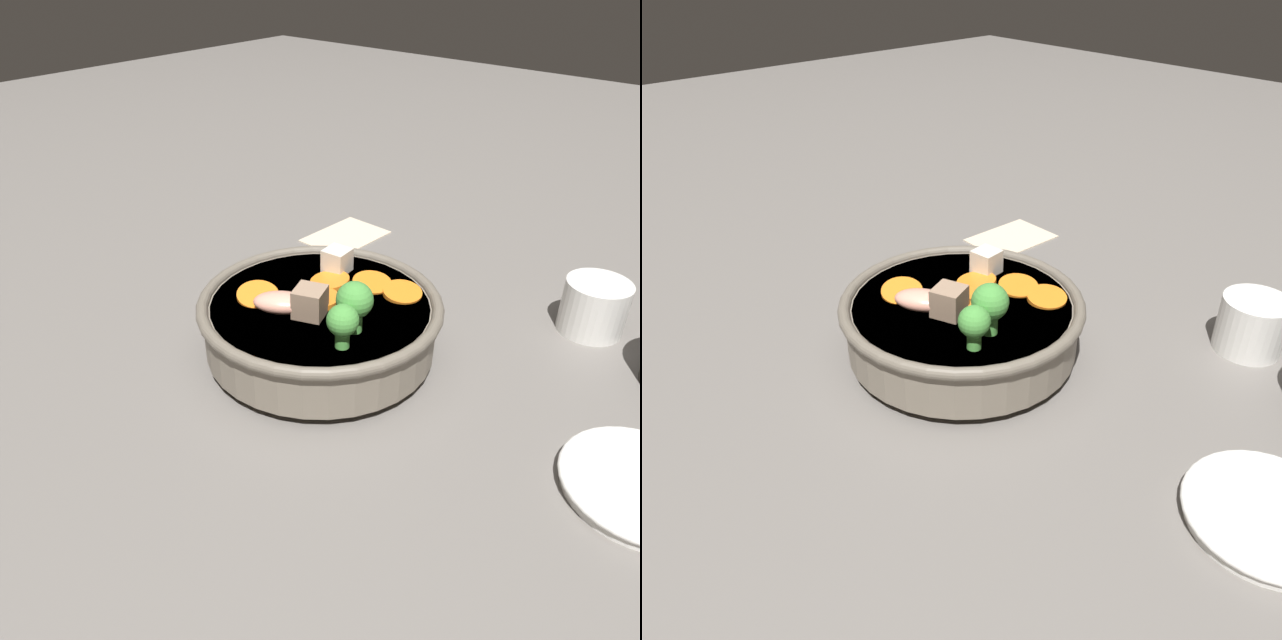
{
  "view_description": "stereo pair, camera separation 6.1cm",
  "coord_description": "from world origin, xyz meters",
  "views": [
    {
      "loc": [
        0.39,
        0.34,
        0.37
      ],
      "look_at": [
        0.0,
        0.0,
        0.04
      ],
      "focal_mm": 35.0,
      "sensor_mm": 36.0,
      "label": 1
    },
    {
      "loc": [
        0.35,
        0.38,
        0.37
      ],
      "look_at": [
        0.0,
        0.0,
        0.04
      ],
      "focal_mm": 35.0,
      "sensor_mm": 36.0,
      "label": 2
    }
  ],
  "objects": [
    {
      "name": "side_saucer",
      "position": [
        -0.02,
        0.31,
        0.01
      ],
      "size": [
        0.12,
        0.12,
        0.01
      ],
      "color": "white",
      "rests_on": "ground_plane"
    },
    {
      "name": "stirfry_bowl",
      "position": [
        0.0,
        0.0,
        0.04
      ],
      "size": [
        0.24,
        0.24,
        0.11
      ],
      "color": "slate",
      "rests_on": "ground_plane"
    },
    {
      "name": "tea_cup",
      "position": [
        -0.22,
        0.19,
        0.03
      ],
      "size": [
        0.07,
        0.07,
        0.06
      ],
      "color": "white",
      "rests_on": "ground_plane"
    },
    {
      "name": "napkin",
      "position": [
        -0.23,
        -0.16,
        0.0
      ],
      "size": [
        0.11,
        0.08,
        0.0
      ],
      "color": "beige",
      "rests_on": "ground_plane"
    },
    {
      "name": "ground_plane",
      "position": [
        0.0,
        0.0,
        0.0
      ],
      "size": [
        3.0,
        3.0,
        0.0
      ],
      "primitive_type": "plane",
      "color": "slate"
    }
  ]
}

